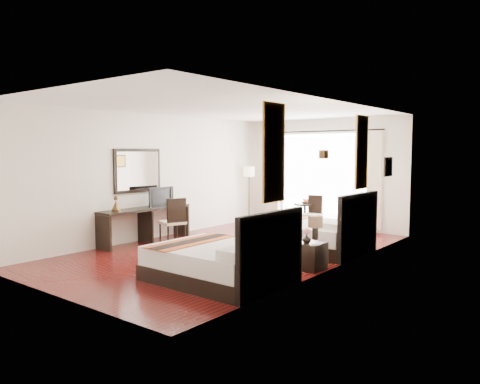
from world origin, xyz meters
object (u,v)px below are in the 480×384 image
Objects in this scene: window_chair at (312,220)px; bed_far at (313,235)px; vase at (307,236)px; fruit_bowl at (305,202)px; nightstand at (311,256)px; floor_lamp at (249,175)px; table_lamp at (315,224)px; television at (159,197)px; side_table at (305,216)px; bed_near at (222,262)px; desk_chair at (173,230)px; console_desk at (146,225)px.

bed_far is at bearing 28.93° from window_chair.
vase is 3.85m from window_chair.
window_chair reaches higher than fruit_bowl.
floor_lamp is at bearing 138.60° from nightstand.
nightstand is at bearing 28.18° from window_chair.
fruit_bowl reaches higher than vase.
table_lamp is 5.32m from floor_lamp.
vase is 0.09× the size of floor_lamp.
nightstand is 4.03m from television.
table_lamp is 3.77m from window_chair.
nightstand is 4.09m from side_table.
table_lamp is (0.04, 0.05, 0.54)m from nightstand.
window_chair is at bearing 120.32° from table_lamp.
window_chair is (-1.82, 3.38, -0.30)m from vase.
table_lamp reaches higher than nightstand.
floor_lamp is at bearing 139.27° from table_lamp.
bed_far is 1.37× the size of floor_lamp.
bed_near is 3.10× the size of side_table.
side_table is at bearing -152.18° from fruit_bowl.
window_chair is (1.53, 3.22, -0.03)m from desk_chair.
bed_near is at bearing -73.52° from side_table.
desk_chair is at bearing -179.99° from table_lamp.
bed_near reaches higher than nightstand.
bed_far is 2.53m from side_table.
bed_far is at bearing -55.75° from side_table.
side_table is 0.37m from window_chair.
television is at bearing 86.93° from console_desk.
bed_near is 6.05m from floor_lamp.
side_table reaches higher than nightstand.
desk_chair is at bearing -80.24° from floor_lamp.
table_lamp is 1.93× the size of fruit_bowl.
bed_near is 0.96× the size of bed_far.
television reaches higher than console_desk.
television reaches higher than window_chair.
console_desk is 1.42× the size of floor_lamp.
floor_lamp is (-4.01, 3.45, 0.53)m from table_lamp.
fruit_bowl is at bearing 123.98° from bed_far.
table_lamp is 4.04m from console_desk.
bed_near is 3.09m from desk_chair.
nightstand is 0.21× the size of console_desk.
side_table is 0.74× the size of window_chair.
television is 3.34m from floor_lamp.
table_lamp is 0.40× the size of desk_chair.
console_desk is 2.49× the size of window_chair.
console_desk is (-3.95, -0.08, -0.20)m from vase.
floor_lamp reaches higher than side_table.
vase is (0.71, -1.48, 0.26)m from bed_far.
television is 0.84× the size of window_chair.
bed_far reaches higher than nightstand.
bed_far is 2.20m from window_chair.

